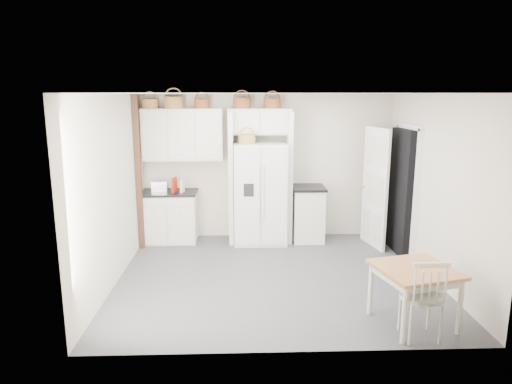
{
  "coord_description": "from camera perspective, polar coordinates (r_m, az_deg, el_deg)",
  "views": [
    {
      "loc": [
        -0.5,
        -6.21,
        2.58
      ],
      "look_at": [
        -0.27,
        0.4,
        1.17
      ],
      "focal_mm": 32.0,
      "sensor_mm": 36.0,
      "label": 1
    }
  ],
  "objects": [
    {
      "name": "base_cab_left",
      "position": [
        8.29,
        -10.71,
        -3.15
      ],
      "size": [
        0.94,
        0.6,
        0.87
      ],
      "primitive_type": "cube",
      "color": "beige",
      "rests_on": "floor"
    },
    {
      "name": "refrigerator",
      "position": [
        8.03,
        0.53,
        -0.16
      ],
      "size": [
        0.91,
        0.73,
        1.77
      ],
      "primitive_type": "cube",
      "color": "silver",
      "rests_on": "floor"
    },
    {
      "name": "wall_right",
      "position": [
        6.91,
        21.46,
        0.52
      ],
      "size": [
        0.0,
        4.0,
        4.0
      ],
      "primitive_type": "plane",
      "rotation": [
        1.57,
        0.0,
        -1.57
      ],
      "color": "beige",
      "rests_on": "floor"
    },
    {
      "name": "bridge_cabinet",
      "position": [
        8.06,
        0.48,
        8.8
      ],
      "size": [
        1.12,
        0.34,
        0.45
      ],
      "primitive_type": "cube",
      "color": "beige",
      "rests_on": "wall_back"
    },
    {
      "name": "cookbook_red",
      "position": [
        8.06,
        -10.17,
        0.88
      ],
      "size": [
        0.08,
        0.18,
        0.26
      ],
      "primitive_type": "cube",
      "rotation": [
        0.0,
        0.0,
        -0.26
      ],
      "color": "#A0210D",
      "rests_on": "counter_left"
    },
    {
      "name": "floor",
      "position": [
        6.75,
        2.43,
        -10.47
      ],
      "size": [
        4.5,
        4.5,
        0.0
      ],
      "primitive_type": "plane",
      "color": "#38393D",
      "rests_on": "ground"
    },
    {
      "name": "doorway_void",
      "position": [
        7.84,
        17.85,
        0.01
      ],
      "size": [
        0.18,
        0.85,
        2.05
      ],
      "primitive_type": "cube",
      "color": "black",
      "rests_on": "floor"
    },
    {
      "name": "counter_left",
      "position": [
        8.19,
        -10.84,
        -0.06
      ],
      "size": [
        0.98,
        0.64,
        0.04
      ],
      "primitive_type": "cube",
      "color": "black",
      "rests_on": "base_cab_left"
    },
    {
      "name": "wall_back",
      "position": [
        8.33,
        1.45,
        3.19
      ],
      "size": [
        4.5,
        0.0,
        4.5
      ],
      "primitive_type": "plane",
      "rotation": [
        1.57,
        0.0,
        0.0
      ],
      "color": "beige",
      "rests_on": "floor"
    },
    {
      "name": "ceiling",
      "position": [
        6.23,
        2.64,
        12.2
      ],
      "size": [
        4.5,
        4.5,
        0.0
      ],
      "primitive_type": "plane",
      "color": "white",
      "rests_on": "wall_back"
    },
    {
      "name": "basket_upper_c",
      "position": [
        8.07,
        -6.76,
        10.87
      ],
      "size": [
        0.27,
        0.27,
        0.15
      ],
      "primitive_type": "cylinder",
      "color": "brown",
      "rests_on": "upper_cabinet"
    },
    {
      "name": "cookbook_cream",
      "position": [
        8.05,
        -9.18,
        0.73
      ],
      "size": [
        0.06,
        0.15,
        0.22
      ],
      "primitive_type": "cube",
      "rotation": [
        0.0,
        0.0,
        -0.23
      ],
      "color": "#F5E5CC",
      "rests_on": "counter_left"
    },
    {
      "name": "base_cab_right",
      "position": [
        8.28,
        6.45,
        -2.79
      ],
      "size": [
        0.54,
        0.64,
        0.94
      ],
      "primitive_type": "cube",
      "color": "beige",
      "rests_on": "floor"
    },
    {
      "name": "basket_bridge_b",
      "position": [
        8.06,
        2.05,
        10.99
      ],
      "size": [
        0.3,
        0.3,
        0.17
      ],
      "primitive_type": "cylinder",
      "color": "brown",
      "rests_on": "bridge_cabinet"
    },
    {
      "name": "basket_bridge_a",
      "position": [
        8.04,
        -1.77,
        11.01
      ],
      "size": [
        0.31,
        0.31,
        0.17
      ],
      "primitive_type": "cylinder",
      "color": "brown",
      "rests_on": "bridge_cabinet"
    },
    {
      "name": "trim_post",
      "position": [
        7.86,
        -14.5,
        2.27
      ],
      "size": [
        0.09,
        0.09,
        2.6
      ],
      "primitive_type": "cube",
      "color": "#42241B",
      "rests_on": "floor"
    },
    {
      "name": "fridge_panel_left",
      "position": [
        8.04,
        -3.13,
        1.78
      ],
      "size": [
        0.08,
        0.6,
        2.3
      ],
      "primitive_type": "cube",
      "color": "beige",
      "rests_on": "floor"
    },
    {
      "name": "basket_fridge_a",
      "position": [
        7.78,
        -1.15,
        6.6
      ],
      "size": [
        0.29,
        0.29,
        0.15
      ],
      "primitive_type": "cylinder",
      "color": "brown",
      "rests_on": "refrigerator"
    },
    {
      "name": "upper_cabinet",
      "position": [
        8.13,
        -9.14,
        7.09
      ],
      "size": [
        1.4,
        0.34,
        0.9
      ],
      "primitive_type": "cube",
      "color": "beige",
      "rests_on": "wall_back"
    },
    {
      "name": "fridge_panel_right",
      "position": [
        8.09,
        4.12,
        1.82
      ],
      "size": [
        0.08,
        0.6,
        2.3
      ],
      "primitive_type": "cube",
      "color": "beige",
      "rests_on": "floor"
    },
    {
      "name": "windsor_chair",
      "position": [
        5.3,
        19.97,
        -12.18
      ],
      "size": [
        0.46,
        0.42,
        0.95
      ],
      "primitive_type": "cube",
      "rotation": [
        0.0,
        0.0,
        0.0
      ],
      "color": "beige",
      "rests_on": "floor"
    },
    {
      "name": "door_slab",
      "position": [
        8.04,
        14.64,
        0.49
      ],
      "size": [
        0.21,
        0.79,
        2.05
      ],
      "primitive_type": "cube",
      "rotation": [
        0.0,
        0.0,
        -1.36
      ],
      "color": "white",
      "rests_on": "floor"
    },
    {
      "name": "wall_left",
      "position": [
        6.58,
        -17.4,
        0.25
      ],
      "size": [
        0.0,
        4.0,
        4.0
      ],
      "primitive_type": "plane",
      "rotation": [
        1.57,
        0.0,
        1.57
      ],
      "color": "beige",
      "rests_on": "floor"
    },
    {
      "name": "dining_table",
      "position": [
        5.62,
        19.08,
        -12.18
      ],
      "size": [
        0.99,
        0.99,
        0.68
      ],
      "primitive_type": "cube",
      "rotation": [
        0.0,
        0.0,
        0.24
      ],
      "color": "brown",
      "rests_on": "floor"
    },
    {
      "name": "toaster",
      "position": [
        8.19,
        -12.01,
        0.68
      ],
      "size": [
        0.28,
        0.18,
        0.18
      ],
      "primitive_type": "cube",
      "rotation": [
        0.0,
        0.0,
        0.12
      ],
      "color": "silver",
      "rests_on": "counter_left"
    },
    {
      "name": "basket_upper_a",
      "position": [
        8.19,
        -13.09,
        10.68
      ],
      "size": [
        0.28,
        0.28,
        0.16
      ],
      "primitive_type": "cylinder",
      "color": "brown",
      "rests_on": "upper_cabinet"
    },
    {
      "name": "counter_right",
      "position": [
        8.17,
        6.53,
        0.56
      ],
      "size": [
        0.58,
        0.69,
        0.04
      ],
      "primitive_type": "cube",
      "color": "black",
      "rests_on": "base_cab_right"
    },
    {
      "name": "basket_upper_b",
      "position": [
        8.12,
        -10.24,
        10.93
      ],
      "size": [
        0.34,
        0.34,
        0.2
      ],
      "primitive_type": "cylinder",
      "color": "brown",
      "rests_on": "upper_cabinet"
    }
  ]
}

